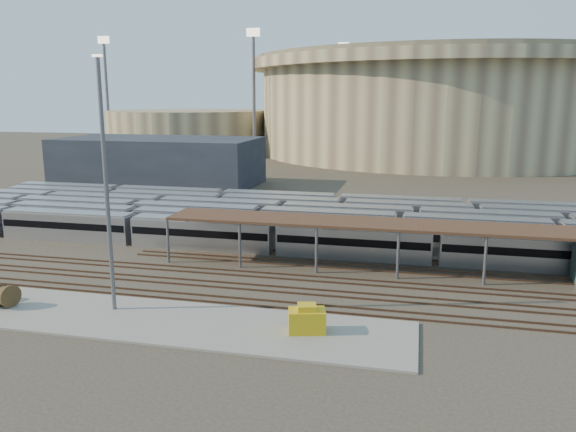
{
  "coord_description": "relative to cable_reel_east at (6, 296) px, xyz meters",
  "views": [
    {
      "loc": [
        19.39,
        -55.66,
        18.52
      ],
      "look_at": [
        3.52,
        12.0,
        3.77
      ],
      "focal_mm": 35.0,
      "sensor_mm": 36.0,
      "label": 1
    }
  ],
  "objects": [
    {
      "name": "floodlight_0",
      "position": [
        -14.13,
        125.39,
        19.42
      ],
      "size": [
        4.0,
        1.0,
        38.4
      ],
      "color": "slate",
      "rests_on": "ground"
    },
    {
      "name": "service_building",
      "position": [
        -19.13,
        70.39,
        3.78
      ],
      "size": [
        42.0,
        20.0,
        10.0
      ],
      "primitive_type": "cube",
      "color": "#1E232D",
      "rests_on": "ground"
    },
    {
      "name": "floodlight_1",
      "position": [
        -69.13,
        135.39,
        19.42
      ],
      "size": [
        4.0,
        1.0,
        38.4
      ],
      "color": "slate",
      "rests_on": "ground"
    },
    {
      "name": "yellow_equipment",
      "position": [
        27.16,
        0.83,
        -0.11
      ],
      "size": [
        3.28,
        2.49,
        1.82
      ],
      "primitive_type": "cube",
      "rotation": [
        0.0,
        0.0,
        0.25
      ],
      "color": "gold",
      "rests_on": "apron"
    },
    {
      "name": "cable_reel_east",
      "position": [
        0.0,
        0.0,
        0.0
      ],
      "size": [
        1.66,
        2.28,
        2.05
      ],
      "primitive_type": "cylinder",
      "rotation": [
        0.0,
        1.57,
        -0.28
      ],
      "color": "brown",
      "rests_on": "apron"
    },
    {
      "name": "inspection_shed",
      "position": [
        37.87,
        19.39,
        3.76
      ],
      "size": [
        60.3,
        6.0,
        5.3
      ],
      "color": "slate",
      "rests_on": "ground"
    },
    {
      "name": "secondary_arena",
      "position": [
        -44.13,
        145.39,
        5.78
      ],
      "size": [
        56.0,
        56.0,
        14.0
      ],
      "primitive_type": "cylinder",
      "color": "tan",
      "rests_on": "ground"
    },
    {
      "name": "stadium",
      "position": [
        40.87,
        155.39,
        15.25
      ],
      "size": [
        124.0,
        124.0,
        32.5
      ],
      "color": "tan",
      "rests_on": "ground"
    },
    {
      "name": "empty_tracks",
      "position": [
        15.87,
        10.39,
        -1.13
      ],
      "size": [
        170.0,
        9.62,
        0.18
      ],
      "color": "#4C3323",
      "rests_on": "ground"
    },
    {
      "name": "floodlight_3",
      "position": [
        5.87,
        175.39,
        19.42
      ],
      "size": [
        4.0,
        1.0,
        38.4
      ],
      "color": "slate",
      "rests_on": "ground"
    },
    {
      "name": "subway_trains",
      "position": [
        19.01,
        33.89,
        0.58
      ],
      "size": [
        122.22,
        23.9,
        3.6
      ],
      "color": "#AFAFB3",
      "rests_on": "ground"
    },
    {
      "name": "yard_light_pole",
      "position": [
        9.63,
        1.76,
        9.91
      ],
      "size": [
        0.8,
        0.36,
        21.69
      ],
      "color": "slate",
      "rests_on": "apron"
    },
    {
      "name": "apron",
      "position": [
        10.87,
        0.39,
        -1.12
      ],
      "size": [
        50.0,
        9.0,
        0.2
      ],
      "primitive_type": "cube",
      "color": "gray",
      "rests_on": "ground"
    },
    {
      "name": "ground",
      "position": [
        15.87,
        15.39,
        -1.22
      ],
      "size": [
        420.0,
        420.0,
        0.0
      ],
      "primitive_type": "plane",
      "color": "#383026",
      "rests_on": "ground"
    }
  ]
}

